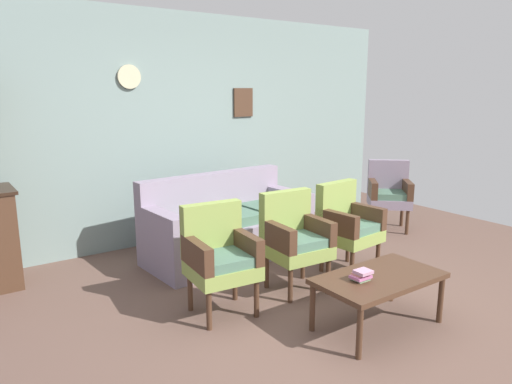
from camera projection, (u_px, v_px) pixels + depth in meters
The scene contains 9 objects.
ground_plane at pixel (327, 316), 3.88m from camera, with size 7.68×7.68×0.00m, color brown.
wall_back_with_decor at pixel (179, 129), 5.70m from camera, with size 6.40×0.09×2.70m.
floral_couch at pixel (227, 228), 5.23m from camera, with size 1.87×0.92×0.90m.
armchair_near_couch_end at pixel (220, 254), 3.87m from camera, with size 0.56×0.54×0.90m.
armchair_row_middle at pixel (295, 237), 4.34m from camera, with size 0.55×0.52×0.90m.
armchair_by_doorway at pixel (347, 223), 4.78m from camera, with size 0.57×0.54×0.90m.
wingback_chair_by_fireplace at pixel (389, 192), 6.23m from camera, with size 0.71×0.71×0.90m.
coffee_table at pixel (379, 281), 3.64m from camera, with size 1.00×0.56×0.42m.
book_stack_on_table at pixel (361, 275), 3.54m from camera, with size 0.14×0.12×0.08m.
Camera 1 is at (-2.53, -2.60, 1.82)m, focal length 33.37 mm.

